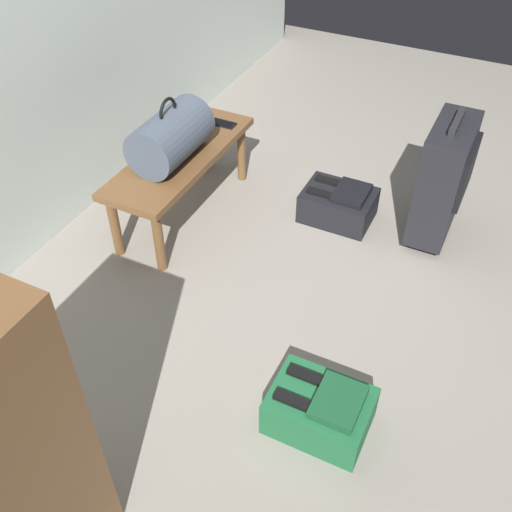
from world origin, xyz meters
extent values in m
plane|color=gray|center=(0.00, 0.00, 0.00)|extent=(6.60, 6.60, 0.00)
cube|color=brown|center=(0.48, 1.03, 0.37)|extent=(1.00, 0.36, 0.04)
cylinder|color=brown|center=(0.04, 0.90, 0.18)|extent=(0.05, 0.05, 0.35)
cylinder|color=brown|center=(0.92, 0.90, 0.18)|extent=(0.05, 0.05, 0.35)
cylinder|color=brown|center=(0.04, 1.16, 0.18)|extent=(0.05, 0.05, 0.35)
cylinder|color=brown|center=(0.92, 1.16, 0.18)|extent=(0.05, 0.05, 0.35)
cylinder|color=#475160|center=(0.42, 1.03, 0.52)|extent=(0.44, 0.26, 0.26)
torus|color=black|center=(0.42, 1.03, 0.66)|extent=(0.14, 0.02, 0.14)
cube|color=black|center=(0.84, 0.97, 0.39)|extent=(0.07, 0.14, 0.01)
cube|color=black|center=(0.84, 0.97, 0.40)|extent=(0.06, 0.13, 0.00)
cube|color=black|center=(0.90, -0.25, 0.35)|extent=(0.42, 0.19, 0.60)
cube|color=black|center=(0.90, -0.35, 0.43)|extent=(0.34, 0.02, 0.27)
cube|color=#262628|center=(0.90, -0.25, 0.67)|extent=(0.24, 0.03, 0.04)
cylinder|color=black|center=(0.75, -0.18, 0.03)|extent=(0.02, 0.05, 0.05)
cylinder|color=black|center=(1.04, -0.18, 0.03)|extent=(0.02, 0.05, 0.05)
cube|color=black|center=(0.81, 0.25, 0.09)|extent=(0.28, 0.38, 0.17)
cube|color=black|center=(0.81, 0.18, 0.19)|extent=(0.21, 0.17, 0.04)
cube|color=black|center=(0.75, 0.32, 0.18)|extent=(0.04, 0.19, 0.02)
cube|color=black|center=(0.88, 0.32, 0.18)|extent=(0.04, 0.19, 0.02)
cube|color=#1E6038|center=(-0.45, -0.14, 0.09)|extent=(0.28, 0.38, 0.17)
cube|color=#184D2C|center=(-0.45, -0.20, 0.19)|extent=(0.21, 0.17, 0.04)
cube|color=black|center=(-0.51, -0.07, 0.18)|extent=(0.04, 0.19, 0.02)
cube|color=black|center=(-0.38, -0.07, 0.18)|extent=(0.04, 0.19, 0.02)
camera|label=1|loc=(-1.70, -0.48, 2.03)|focal=41.22mm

